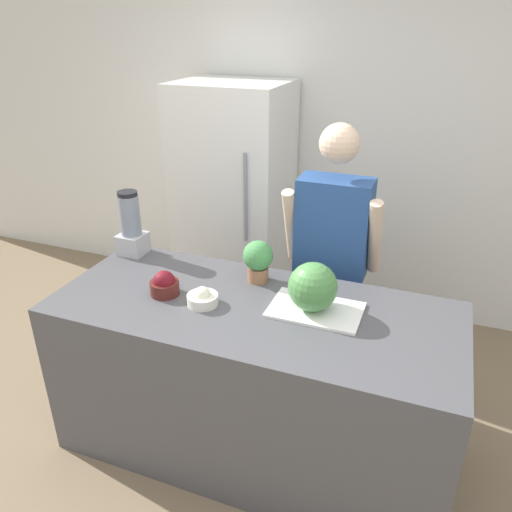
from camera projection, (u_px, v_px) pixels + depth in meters
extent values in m
plane|color=#7F6B51|center=(222.00, 503.00, 2.43)|extent=(14.00, 14.00, 0.00)
cube|color=white|center=(339.00, 143.00, 3.69)|extent=(8.00, 0.06, 2.60)
cube|color=#4C4C51|center=(253.00, 379.00, 2.59)|extent=(1.98, 0.83, 0.88)
cube|color=white|center=(235.00, 202.00, 3.77)|extent=(0.78, 0.67, 1.75)
cylinder|color=gray|center=(245.00, 198.00, 3.33)|extent=(0.02, 0.02, 0.61)
cube|color=#333338|center=(326.00, 328.00, 3.10)|extent=(0.30, 0.18, 0.79)
cube|color=#284C8C|center=(333.00, 227.00, 2.80)|extent=(0.41, 0.22, 0.56)
sphere|color=beige|center=(340.00, 144.00, 2.60)|extent=(0.21, 0.21, 0.21)
cylinder|color=beige|center=(291.00, 226.00, 2.85)|extent=(0.07, 0.23, 0.47)
cylinder|color=beige|center=(375.00, 237.00, 2.70)|extent=(0.07, 0.23, 0.47)
cube|color=white|center=(316.00, 310.00, 2.36)|extent=(0.43, 0.28, 0.01)
sphere|color=#4C8C47|center=(313.00, 287.00, 2.31)|extent=(0.23, 0.23, 0.23)
cylinder|color=#511E19|center=(165.00, 288.00, 2.49)|extent=(0.15, 0.15, 0.07)
sphere|color=maroon|center=(164.00, 282.00, 2.48)|extent=(0.11, 0.11, 0.11)
cylinder|color=white|center=(203.00, 300.00, 2.40)|extent=(0.15, 0.15, 0.05)
sphere|color=white|center=(202.00, 295.00, 2.39)|extent=(0.08, 0.08, 0.08)
cube|color=#B7B7BC|center=(133.00, 244.00, 2.92)|extent=(0.15, 0.15, 0.12)
cylinder|color=gray|center=(130.00, 215.00, 2.84)|extent=(0.12, 0.12, 0.23)
cylinder|color=black|center=(127.00, 194.00, 2.79)|extent=(0.11, 0.11, 0.02)
cylinder|color=#996647|center=(258.00, 274.00, 2.62)|extent=(0.11, 0.11, 0.08)
sphere|color=#478E4C|center=(258.00, 256.00, 2.57)|extent=(0.16, 0.16, 0.16)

